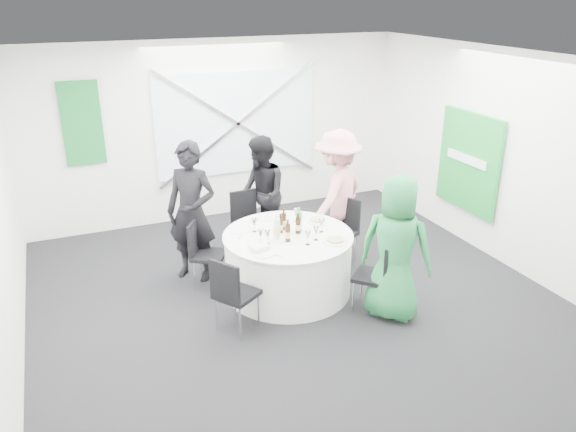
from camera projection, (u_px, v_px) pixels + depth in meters
name	position (u px, v px, depth m)	size (l,w,h in m)	color
floor	(294.00, 298.00, 6.79)	(6.00, 6.00, 0.00)	black
ceiling	(296.00, 60.00, 5.73)	(6.00, 6.00, 0.00)	white
wall_back	(218.00, 131.00, 8.81)	(6.00, 6.00, 0.00)	white
wall_front	(478.00, 328.00, 3.70)	(6.00, 6.00, 0.00)	white
wall_right	(504.00, 159.00, 7.35)	(6.00, 6.00, 0.00)	white
window_panel	(237.00, 123.00, 8.85)	(2.60, 0.03, 1.60)	silver
window_brace_a	(238.00, 124.00, 8.81)	(0.05, 0.05, 3.16)	silver
window_brace_b	(238.00, 124.00, 8.81)	(0.05, 0.05, 3.16)	silver
green_banner	(82.00, 124.00, 7.93)	(0.55, 0.04, 1.20)	#166E28
green_sign	(468.00, 162.00, 7.91)	(0.05, 1.20, 1.40)	green
banquet_table	(288.00, 263.00, 6.81)	(1.56, 1.56, 0.76)	silver
chair_back	(247.00, 218.00, 7.78)	(0.43, 0.44, 0.89)	black
chair_back_left	(203.00, 249.00, 6.91)	(0.54, 0.53, 0.85)	black
chair_back_right	(343.00, 226.00, 7.53)	(0.54, 0.54, 0.89)	black
chair_front_right	(379.00, 271.00, 6.35)	(0.56, 0.56, 0.87)	black
chair_front_left	(232.00, 290.00, 5.93)	(0.56, 0.56, 0.88)	black
person_man_back_left	(192.00, 212.00, 6.97)	(0.65, 0.43, 1.80)	black
person_man_back	(261.00, 195.00, 7.79)	(0.79, 0.44, 1.63)	black
person_woman_pink	(337.00, 194.00, 7.61)	(1.14, 0.53, 1.77)	pink
person_woman_green	(396.00, 249.00, 6.14)	(0.82, 0.53, 1.67)	#238241
plate_back	(265.00, 218.00, 7.15)	(0.26, 0.26, 0.01)	white
plate_back_left	(240.00, 229.00, 6.81)	(0.29, 0.29, 0.01)	white
plate_back_right	(318.00, 220.00, 7.04)	(0.28, 0.28, 0.04)	white
plate_front_right	(335.00, 241.00, 6.48)	(0.29, 0.29, 0.04)	white
plate_front_left	(264.00, 253.00, 6.18)	(0.25, 0.25, 0.01)	white
napkin	(260.00, 248.00, 6.24)	(0.19, 0.13, 0.05)	silver
beer_bottle_a	(280.00, 226.00, 6.69)	(0.06, 0.06, 0.24)	#361D09
beer_bottle_b	(284.00, 221.00, 6.78)	(0.06, 0.06, 0.27)	#361D09
beer_bottle_c	(298.00, 226.00, 6.67)	(0.06, 0.06, 0.25)	#361D09
beer_bottle_d	(288.00, 233.00, 6.45)	(0.06, 0.06, 0.27)	#361D09
green_water_bottle	(299.00, 222.00, 6.71)	(0.08, 0.08, 0.31)	green
clear_water_bottle	(277.00, 229.00, 6.52)	(0.08, 0.08, 0.31)	white
wine_glass_a	(316.00, 230.00, 6.48)	(0.07, 0.07, 0.17)	white
wine_glass_b	(254.00, 222.00, 6.71)	(0.07, 0.07, 0.17)	white
wine_glass_c	(261.00, 233.00, 6.40)	(0.07, 0.07, 0.17)	white
wine_glass_d	(296.00, 212.00, 7.00)	(0.07, 0.07, 0.17)	white
wine_glass_e	(267.00, 234.00, 6.38)	(0.07, 0.07, 0.17)	white
wine_glass_f	(321.00, 222.00, 6.70)	(0.07, 0.07, 0.17)	white
wine_glass_g	(308.00, 235.00, 6.36)	(0.07, 0.07, 0.17)	white
fork_a	(252.00, 249.00, 6.29)	(0.01, 0.15, 0.01)	silver
knife_a	(277.00, 255.00, 6.15)	(0.01, 0.15, 0.01)	silver
fork_b	(246.00, 226.00, 6.90)	(0.01, 0.15, 0.01)	silver
knife_b	(240.00, 238.00, 6.57)	(0.01, 0.15, 0.01)	silver
fork_c	(284.00, 216.00, 7.20)	(0.01, 0.15, 0.01)	silver
knife_c	(256.00, 221.00, 7.05)	(0.01, 0.15, 0.01)	silver
fork_d	(323.00, 222.00, 7.02)	(0.01, 0.15, 0.01)	silver
knife_d	(300.00, 217.00, 7.18)	(0.01, 0.15, 0.01)	silver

